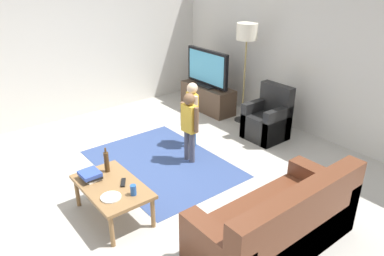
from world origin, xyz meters
name	(u,v)px	position (x,y,z in m)	size (l,w,h in m)	color
ground	(157,183)	(0.00, 0.00, 0.00)	(7.80, 7.80, 0.00)	#B2ADA3
wall_back	(306,53)	(0.00, 3.00, 1.35)	(6.00, 0.12, 2.70)	silver
wall_left	(61,46)	(-3.00, 0.00, 1.35)	(0.12, 6.00, 2.70)	silver
area_rug	(162,163)	(-0.40, 0.35, 0.00)	(2.20, 1.60, 0.01)	#33477A
tv_stand	(207,98)	(-1.66, 2.30, 0.24)	(1.20, 0.44, 0.50)	#4C3828
tv	(207,69)	(-1.66, 2.28, 0.85)	(1.10, 0.28, 0.71)	black
couch	(280,227)	(1.82, 0.29, 0.29)	(0.80, 1.80, 0.86)	brown
armchair	(268,121)	(-0.05, 2.26, 0.30)	(0.60, 0.60, 0.90)	black
floor_lamp	(247,37)	(-0.83, 2.45, 1.54)	(0.36, 0.36, 1.78)	#262626
child_near_tv	(192,109)	(-0.61, 1.09, 0.63)	(0.34, 0.18, 1.05)	#33598C
child_center	(189,121)	(-0.23, 0.73, 0.64)	(0.35, 0.17, 1.06)	#4C4C59
coffee_table	(112,189)	(0.27, -0.77, 0.37)	(1.00, 0.60, 0.42)	olive
book_stack	(91,175)	(-0.01, -0.89, 0.47)	(0.29, 0.24, 0.09)	white
bottle	(107,162)	(-0.03, -0.67, 0.55)	(0.06, 0.06, 0.32)	#4C3319
tv_remote	(123,183)	(0.32, -0.65, 0.43)	(0.17, 0.05, 0.02)	black
soda_can	(133,190)	(0.59, -0.67, 0.48)	(0.07, 0.07, 0.12)	#2659B2
plate	(111,197)	(0.49, -0.89, 0.43)	(0.22, 0.22, 0.02)	white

